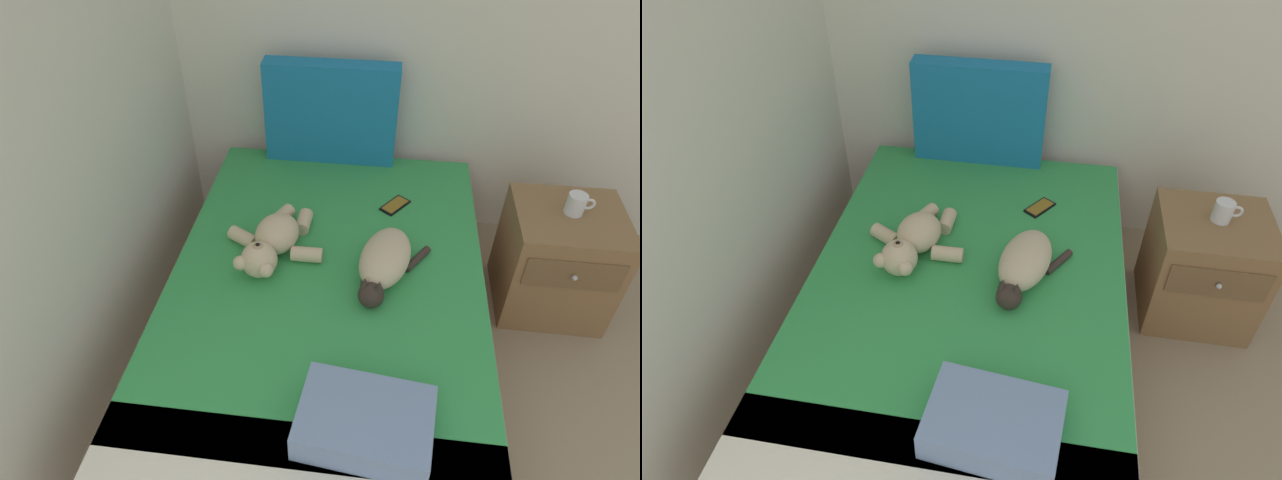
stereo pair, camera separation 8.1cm
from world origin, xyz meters
The scene contains 8 objects.
bed centered at (0.86, 2.61, 0.23)m, with size 1.30×1.90×0.46m.
patterned_cushion centered at (0.78, 3.49, 0.71)m, with size 0.65×0.11×0.51m.
cat centered at (1.08, 2.66, 0.53)m, with size 0.32×0.42×0.15m.
teddy_bear centered at (0.62, 2.73, 0.52)m, with size 0.42×0.49×0.16m.
cell_phone centered at (1.12, 3.12, 0.46)m, with size 0.15×0.16×0.01m.
throw_pillow centered at (1.05, 1.96, 0.51)m, with size 0.40×0.28×0.11m, color #728CB7.
nightstand centered at (1.88, 3.05, 0.27)m, with size 0.47×0.47×0.53m.
mug centered at (1.89, 3.07, 0.58)m, with size 0.12×0.08×0.09m.
Camera 1 is at (1.03, 1.06, 2.01)m, focal length 30.99 mm.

